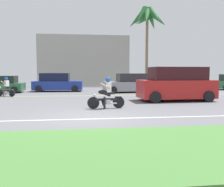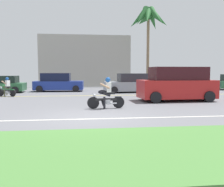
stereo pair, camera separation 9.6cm
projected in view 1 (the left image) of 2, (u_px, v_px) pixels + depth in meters
ground at (87, 107)px, 12.28m from camera, size 56.00×30.00×0.04m
grass_median at (96, 150)px, 5.26m from camera, size 56.00×3.80×0.06m
lane_line_near at (90, 119)px, 8.92m from camera, size 50.40×0.12×0.01m
lane_line_far at (86, 96)px, 17.71m from camera, size 50.40×0.12×0.01m
motorcyclist at (106, 95)px, 11.47m from camera, size 1.76×0.58×1.47m
suv_nearby at (176, 84)px, 14.60m from camera, size 4.64×2.26×2.01m
parked_car_0 at (0, 85)px, 20.31m from camera, size 3.97×2.07×1.40m
parked_car_1 at (57, 83)px, 21.71m from camera, size 4.36×2.11×1.62m
parked_car_2 at (131, 84)px, 20.69m from camera, size 4.50×2.24×1.60m
parked_car_3 at (184, 82)px, 23.72m from camera, size 4.49×2.23×1.64m
palm_tree_0 at (147, 20)px, 25.55m from camera, size 4.40×4.55×8.50m
motorcyclist_distant at (6, 88)px, 17.21m from camera, size 1.45×0.85×1.35m
building_far at (84, 62)px, 29.81m from camera, size 10.53×4.00×5.95m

